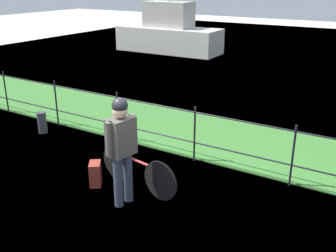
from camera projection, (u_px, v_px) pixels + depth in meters
name	position (u px, v px, depth m)	size (l,w,h in m)	color
ground_plane	(137.00, 206.00, 5.94)	(60.00, 60.00, 0.00)	beige
grass_strip	(222.00, 138.00, 8.40)	(27.00, 2.40, 0.03)	#38702D
harbor_water	(305.00, 74.00, 14.13)	(30.00, 30.00, 0.00)	slate
iron_fence	(195.00, 130.00, 7.18)	(18.04, 0.04, 1.08)	black
bicycle_main	(137.00, 169.00, 6.32)	(1.62, 0.33, 0.64)	black
wooden_crate	(121.00, 140.00, 6.39)	(0.36, 0.26, 0.22)	#A87F51
terrier_dog	(121.00, 130.00, 6.31)	(0.32, 0.18, 0.18)	silver
cyclist_person	(121.00, 143.00, 5.66)	(0.32, 0.53, 1.68)	#383D51
backpack_on_paving	(95.00, 174.00, 6.48)	(0.28, 0.18, 0.40)	maroon
mooring_bollard	(42.00, 123.00, 8.67)	(0.20, 0.20, 0.48)	#38383D
moored_boat_near	(169.00, 34.00, 18.10)	(4.91, 1.76, 3.86)	silver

